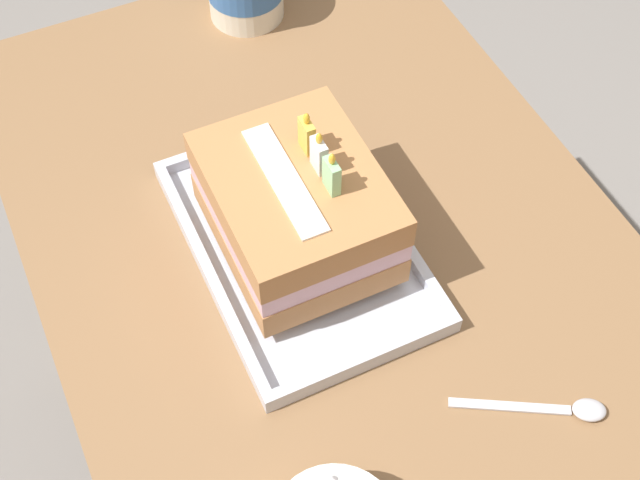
# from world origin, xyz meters

# --- Properties ---
(dining_table) EXTENTS (1.07, 0.66, 0.75)m
(dining_table) POSITION_xyz_m (0.00, 0.00, 0.63)
(dining_table) COLOR olive
(dining_table) RESTS_ON ground_plane
(foil_tray) EXTENTS (0.35, 0.23, 0.02)m
(foil_tray) POSITION_xyz_m (-0.04, -0.04, 0.76)
(foil_tray) COLOR silver
(foil_tray) RESTS_ON dining_table
(birthday_cake) EXTENTS (0.21, 0.17, 0.16)m
(birthday_cake) POSITION_xyz_m (-0.04, -0.04, 0.83)
(birthday_cake) COLOR #BC7F4B
(birthday_cake) RESTS_ON foil_tray
(serving_spoon_near_tray) EXTENTS (0.09, 0.15, 0.01)m
(serving_spoon_near_tray) POSITION_xyz_m (0.26, 0.13, 0.76)
(serving_spoon_near_tray) COLOR silver
(serving_spoon_near_tray) RESTS_ON dining_table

